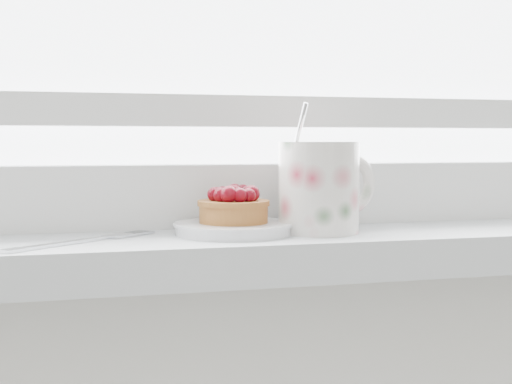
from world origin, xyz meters
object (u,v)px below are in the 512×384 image
object	(u,v)px
saucer	(234,228)
raspberry_tart	(234,206)
floral_mug	(321,185)
fork	(82,241)

from	to	relation	value
saucer	raspberry_tart	size ratio (longest dim) A/B	1.66
raspberry_tart	floral_mug	bearing A→B (deg)	-5.67
saucer	floral_mug	world-z (taller)	floral_mug
saucer	floral_mug	distance (m)	0.10
raspberry_tart	fork	distance (m)	0.16
floral_mug	raspberry_tart	bearing A→B (deg)	174.33
floral_mug	fork	bearing A→B (deg)	-177.13
raspberry_tart	floral_mug	distance (m)	0.10
raspberry_tart	saucer	bearing A→B (deg)	-176.32
saucer	raspberry_tart	bearing A→B (deg)	3.68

